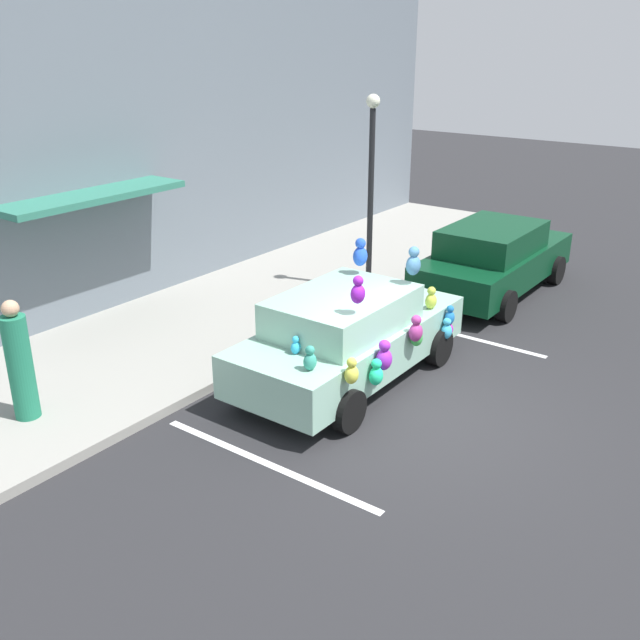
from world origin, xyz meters
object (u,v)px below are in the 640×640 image
(plush_covered_car, at_px, (349,335))
(street_lamp_post, at_px, (371,174))
(teddy_bear_on_sidewalk, at_px, (330,294))
(pedestrian_near_shopfront, at_px, (20,364))
(parked_sedan_behind, at_px, (493,258))

(plush_covered_car, xyz_separation_m, street_lamp_post, (3.69, 2.00, 1.80))
(plush_covered_car, xyz_separation_m, teddy_bear_on_sidewalk, (2.20, 1.95, -0.35))
(plush_covered_car, height_order, pedestrian_near_shopfront, plush_covered_car)
(teddy_bear_on_sidewalk, bearing_deg, street_lamp_post, 2.02)
(plush_covered_car, bearing_deg, street_lamp_post, 28.49)
(plush_covered_car, height_order, parked_sedan_behind, plush_covered_car)
(plush_covered_car, relative_size, street_lamp_post, 1.09)
(teddy_bear_on_sidewalk, bearing_deg, pedestrian_near_shopfront, 171.17)
(plush_covered_car, bearing_deg, pedestrian_near_shopfront, 143.53)
(pedestrian_near_shopfront, bearing_deg, street_lamp_post, -6.74)
(parked_sedan_behind, bearing_deg, street_lamp_post, 127.76)
(parked_sedan_behind, distance_m, teddy_bear_on_sidewalk, 3.77)
(plush_covered_car, distance_m, pedestrian_near_shopfront, 4.89)
(parked_sedan_behind, relative_size, street_lamp_post, 1.13)
(parked_sedan_behind, height_order, pedestrian_near_shopfront, pedestrian_near_shopfront)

